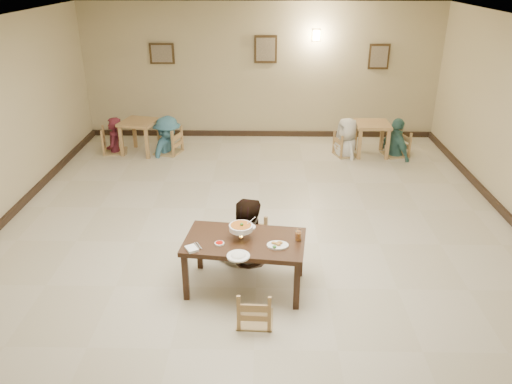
{
  "coord_description": "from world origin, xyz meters",
  "views": [
    {
      "loc": [
        0.1,
        -6.31,
        3.72
      ],
      "look_at": [
        -0.01,
        -0.38,
        0.99
      ],
      "focal_mm": 35.0,
      "sensor_mm": 36.0,
      "label": 1
    }
  ],
  "objects_px": {
    "bg_diner_b": "(166,117)",
    "bg_diner_d": "(399,119)",
    "bg_table_left": "(139,127)",
    "bg_diner_c": "(348,118)",
    "bg_chair_rr": "(397,133)",
    "bg_chair_rl": "(347,134)",
    "chair_near": "(255,289)",
    "chair_far": "(247,224)",
    "bg_diner_a": "(111,118)",
    "main_diner": "(245,200)",
    "bg_table_right": "(372,129)",
    "bg_chair_ll": "(113,129)",
    "main_table": "(245,245)",
    "bg_chair_lr": "(167,129)",
    "curry_warmer": "(241,228)",
    "drink_glass": "(298,236)"
  },
  "relations": [
    {
      "from": "bg_chair_ll",
      "to": "bg_chair_rl",
      "type": "bearing_deg",
      "value": -104.08
    },
    {
      "from": "chair_far",
      "to": "bg_chair_rl",
      "type": "relative_size",
      "value": 1.06
    },
    {
      "from": "main_diner",
      "to": "bg_table_right",
      "type": "distance_m",
      "value": 4.86
    },
    {
      "from": "bg_diner_b",
      "to": "bg_diner_d",
      "type": "bearing_deg",
      "value": -70.67
    },
    {
      "from": "chair_far",
      "to": "chair_near",
      "type": "height_order",
      "value": "chair_far"
    },
    {
      "from": "main_diner",
      "to": "bg_chair_rl",
      "type": "relative_size",
      "value": 1.9
    },
    {
      "from": "bg_diner_a",
      "to": "bg_chair_rr",
      "type": "bearing_deg",
      "value": 84.28
    },
    {
      "from": "main_table",
      "to": "bg_table_left",
      "type": "distance_m",
      "value": 5.43
    },
    {
      "from": "curry_warmer",
      "to": "bg_diner_d",
      "type": "relative_size",
      "value": 0.2
    },
    {
      "from": "chair_far",
      "to": "bg_diner_b",
      "type": "distance_m",
      "value": 4.51
    },
    {
      "from": "bg_diner_d",
      "to": "chair_far",
      "type": "bearing_deg",
      "value": 121.82
    },
    {
      "from": "chair_near",
      "to": "bg_table_left",
      "type": "xyz_separation_m",
      "value": [
        -2.56,
        5.51,
        0.14
      ]
    },
    {
      "from": "main_diner",
      "to": "bg_diner_b",
      "type": "xyz_separation_m",
      "value": [
        -1.81,
        4.17,
        -0.08
      ]
    },
    {
      "from": "bg_table_left",
      "to": "bg_chair_lr",
      "type": "xyz_separation_m",
      "value": [
        0.58,
        0.0,
        -0.04
      ]
    },
    {
      "from": "chair_far",
      "to": "bg_chair_lr",
      "type": "relative_size",
      "value": 0.93
    },
    {
      "from": "bg_table_left",
      "to": "bg_chair_rl",
      "type": "bearing_deg",
      "value": -0.87
    },
    {
      "from": "drink_glass",
      "to": "bg_chair_ll",
      "type": "relative_size",
      "value": 0.14
    },
    {
      "from": "chair_far",
      "to": "curry_warmer",
      "type": "distance_m",
      "value": 0.8
    },
    {
      "from": "bg_table_left",
      "to": "bg_diner_c",
      "type": "bearing_deg",
      "value": -0.87
    },
    {
      "from": "chair_far",
      "to": "bg_diner_c",
      "type": "height_order",
      "value": "bg_diner_c"
    },
    {
      "from": "main_table",
      "to": "bg_chair_lr",
      "type": "height_order",
      "value": "bg_chair_lr"
    },
    {
      "from": "chair_near",
      "to": "bg_chair_rr",
      "type": "bearing_deg",
      "value": -115.49
    },
    {
      "from": "chair_far",
      "to": "bg_table_right",
      "type": "distance_m",
      "value": 4.79
    },
    {
      "from": "main_diner",
      "to": "bg_chair_rl",
      "type": "xyz_separation_m",
      "value": [
        1.98,
        4.1,
        -0.42
      ]
    },
    {
      "from": "bg_table_right",
      "to": "bg_diner_a",
      "type": "height_order",
      "value": "bg_diner_a"
    },
    {
      "from": "bg_chair_ll",
      "to": "bg_diner_d",
      "type": "bearing_deg",
      "value": -103.71
    },
    {
      "from": "bg_table_left",
      "to": "bg_diner_b",
      "type": "height_order",
      "value": "bg_diner_b"
    },
    {
      "from": "chair_far",
      "to": "main_diner",
      "type": "xyz_separation_m",
      "value": [
        -0.03,
        -0.06,
        0.39
      ]
    },
    {
      "from": "bg_chair_rr",
      "to": "bg_diner_c",
      "type": "relative_size",
      "value": 0.61
    },
    {
      "from": "bg_chair_ll",
      "to": "bg_diner_b",
      "type": "bearing_deg",
      "value": -104.19
    },
    {
      "from": "main_table",
      "to": "bg_table_left",
      "type": "xyz_separation_m",
      "value": [
        -2.42,
        4.86,
        -0.03
      ]
    },
    {
      "from": "bg_chair_rl",
      "to": "bg_diner_d",
      "type": "distance_m",
      "value": 1.1
    },
    {
      "from": "main_diner",
      "to": "chair_near",
      "type": "bearing_deg",
      "value": 90.69
    },
    {
      "from": "main_diner",
      "to": "bg_diner_a",
      "type": "height_order",
      "value": "main_diner"
    },
    {
      "from": "bg_chair_lr",
      "to": "chair_far",
      "type": "bearing_deg",
      "value": 41.7
    },
    {
      "from": "main_diner",
      "to": "bg_diner_d",
      "type": "xyz_separation_m",
      "value": [
        3.03,
        4.12,
        -0.08
      ]
    },
    {
      "from": "bg_chair_ll",
      "to": "bg_diner_c",
      "type": "distance_m",
      "value": 4.97
    },
    {
      "from": "chair_far",
      "to": "bg_diner_a",
      "type": "height_order",
      "value": "bg_diner_a"
    },
    {
      "from": "bg_chair_rr",
      "to": "bg_chair_rl",
      "type": "bearing_deg",
      "value": -104.52
    },
    {
      "from": "main_table",
      "to": "bg_diner_a",
      "type": "xyz_separation_m",
      "value": [
        -3.0,
        4.89,
        0.17
      ]
    },
    {
      "from": "bg_table_left",
      "to": "bg_diner_c",
      "type": "distance_m",
      "value": 4.38
    },
    {
      "from": "bg_diner_a",
      "to": "chair_far",
      "type": "bearing_deg",
      "value": 30.97
    },
    {
      "from": "main_table",
      "to": "bg_diner_a",
      "type": "distance_m",
      "value": 5.74
    },
    {
      "from": "chair_near",
      "to": "bg_chair_rr",
      "type": "xyz_separation_m",
      "value": [
        2.87,
        5.47,
        0.06
      ]
    },
    {
      "from": "chair_near",
      "to": "bg_diner_c",
      "type": "xyz_separation_m",
      "value": [
        1.82,
        5.45,
        0.38
      ]
    },
    {
      "from": "main_table",
      "to": "bg_diner_d",
      "type": "bearing_deg",
      "value": 64.9
    },
    {
      "from": "bg_table_right",
      "to": "bg_chair_rr",
      "type": "bearing_deg",
      "value": -3.66
    },
    {
      "from": "curry_warmer",
      "to": "bg_table_left",
      "type": "bearing_deg",
      "value": 116.17
    },
    {
      "from": "bg_chair_ll",
      "to": "bg_table_left",
      "type": "bearing_deg",
      "value": -105.81
    },
    {
      "from": "bg_table_left",
      "to": "bg_diner_c",
      "type": "height_order",
      "value": "bg_diner_c"
    }
  ]
}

